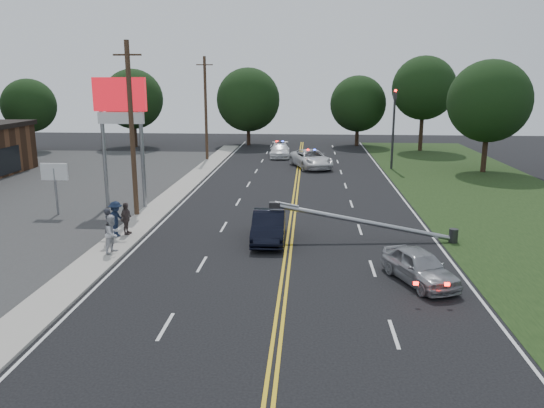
# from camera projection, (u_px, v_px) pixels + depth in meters

# --- Properties ---
(ground) EXTENTS (120.00, 120.00, 0.00)m
(ground) POSITION_uv_depth(u_px,v_px,m) (281.00, 305.00, 19.05)
(ground) COLOR black
(ground) RESTS_ON ground
(sidewalk) EXTENTS (1.80, 70.00, 0.12)m
(sidewalk) POSITION_uv_depth(u_px,v_px,m) (140.00, 224.00, 29.32)
(sidewalk) COLOR #A39D93
(sidewalk) RESTS_ON ground
(centerline_yellow) EXTENTS (0.36, 80.00, 0.00)m
(centerline_yellow) POSITION_uv_depth(u_px,v_px,m) (291.00, 228.00, 28.75)
(centerline_yellow) COLOR gold
(centerline_yellow) RESTS_ON ground
(pylon_sign) EXTENTS (3.20, 0.35, 8.00)m
(pylon_sign) POSITION_uv_depth(u_px,v_px,m) (121.00, 111.00, 31.97)
(pylon_sign) COLOR gray
(pylon_sign) RESTS_ON ground
(small_sign) EXTENTS (1.60, 0.14, 3.10)m
(small_sign) POSITION_uv_depth(u_px,v_px,m) (55.00, 176.00, 31.12)
(small_sign) COLOR gray
(small_sign) RESTS_ON ground
(traffic_signal) EXTENTS (0.28, 0.41, 7.05)m
(traffic_signal) POSITION_uv_depth(u_px,v_px,m) (394.00, 122.00, 46.62)
(traffic_signal) COLOR #2D2D30
(traffic_signal) RESTS_ON ground
(fallen_streetlight) EXTENTS (9.36, 0.44, 1.91)m
(fallen_streetlight) POSITION_uv_depth(u_px,v_px,m) (374.00, 223.00, 26.32)
(fallen_streetlight) COLOR #2D2D30
(fallen_streetlight) RESTS_ON ground
(utility_pole_mid) EXTENTS (1.60, 0.28, 10.00)m
(utility_pole_mid) POSITION_uv_depth(u_px,v_px,m) (132.00, 130.00, 30.15)
(utility_pole_mid) COLOR #382619
(utility_pole_mid) RESTS_ON ground
(utility_pole_far) EXTENTS (1.60, 0.28, 10.00)m
(utility_pole_far) POSITION_uv_depth(u_px,v_px,m) (206.00, 108.00, 51.50)
(utility_pole_far) COLOR #382619
(utility_pole_far) RESTS_ON ground
(tree_4) EXTENTS (5.84, 5.84, 7.94)m
(tree_4) POSITION_uv_depth(u_px,v_px,m) (29.00, 106.00, 58.38)
(tree_4) COLOR black
(tree_4) RESTS_ON ground
(tree_5) EXTENTS (6.92, 6.92, 9.04)m
(tree_5) POSITION_uv_depth(u_px,v_px,m) (133.00, 99.00, 61.78)
(tree_5) COLOR black
(tree_5) RESTS_ON ground
(tree_6) EXTENTS (7.57, 7.57, 9.22)m
(tree_6) POSITION_uv_depth(u_px,v_px,m) (248.00, 100.00, 63.53)
(tree_6) COLOR black
(tree_6) RESTS_ON ground
(tree_7) EXTENTS (6.62, 6.62, 8.31)m
(tree_7) POSITION_uv_depth(u_px,v_px,m) (358.00, 104.00, 62.97)
(tree_7) COLOR black
(tree_7) RESTS_ON ground
(tree_8) EXTENTS (6.97, 6.97, 10.39)m
(tree_8) POSITION_uv_depth(u_px,v_px,m) (424.00, 88.00, 58.22)
(tree_8) COLOR black
(tree_8) RESTS_ON ground
(tree_9) EXTENTS (6.93, 6.93, 9.53)m
(tree_9) POSITION_uv_depth(u_px,v_px,m) (489.00, 101.00, 44.76)
(tree_9) COLOR black
(tree_9) RESTS_ON ground
(crashed_sedan) EXTENTS (1.70, 4.57, 1.49)m
(crashed_sedan) POSITION_uv_depth(u_px,v_px,m) (269.00, 226.00, 26.40)
(crashed_sedan) COLOR black
(crashed_sedan) RESTS_ON ground
(waiting_sedan) EXTENTS (2.93, 4.25, 1.34)m
(waiting_sedan) POSITION_uv_depth(u_px,v_px,m) (420.00, 266.00, 20.98)
(waiting_sedan) COLOR #929499
(waiting_sedan) RESTS_ON ground
(emergency_a) EXTENTS (4.38, 6.38, 1.62)m
(emergency_a) POSITION_uv_depth(u_px,v_px,m) (311.00, 159.00, 48.15)
(emergency_a) COLOR silver
(emergency_a) RESTS_ON ground
(emergency_b) EXTENTS (2.15, 4.93, 1.41)m
(emergency_b) POSITION_uv_depth(u_px,v_px,m) (280.00, 150.00, 54.57)
(emergency_b) COLOR white
(emergency_b) RESTS_ON ground
(bystander_a) EXTENTS (0.60, 0.75, 1.79)m
(bystander_a) POSITION_uv_depth(u_px,v_px,m) (109.00, 226.00, 25.43)
(bystander_a) COLOR #2A2B33
(bystander_a) RESTS_ON sidewalk
(bystander_b) EXTENTS (0.89, 1.02, 1.78)m
(bystander_b) POSITION_uv_depth(u_px,v_px,m) (113.00, 234.00, 24.21)
(bystander_b) COLOR silver
(bystander_b) RESTS_ON sidewalk
(bystander_c) EXTENTS (0.97, 1.32, 1.83)m
(bystander_c) POSITION_uv_depth(u_px,v_px,m) (116.00, 219.00, 26.66)
(bystander_c) COLOR #18243D
(bystander_c) RESTS_ON sidewalk
(bystander_d) EXTENTS (0.56, 1.03, 1.67)m
(bystander_d) POSITION_uv_depth(u_px,v_px,m) (126.00, 218.00, 27.07)
(bystander_d) COLOR #524441
(bystander_d) RESTS_ON sidewalk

